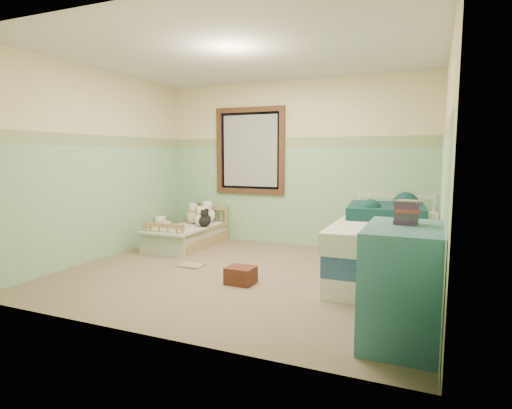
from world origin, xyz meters
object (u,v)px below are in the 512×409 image
at_px(plush_floor_cream, 161,233).
at_px(floor_book, 192,265).
at_px(red_pillow, 241,275).
at_px(toddler_bed_frame, 189,240).
at_px(twin_bed_frame, 386,269).
at_px(dresser, 402,283).
at_px(plush_floor_tan, 166,237).

xyz_separation_m(plush_floor_cream, floor_book, (1.21, -1.04, -0.13)).
height_order(red_pillow, floor_book, red_pillow).
distance_m(toddler_bed_frame, twin_bed_frame, 3.01).
xyz_separation_m(dresser, red_pillow, (-1.70, 0.77, -0.34)).
height_order(plush_floor_cream, floor_book, plush_floor_cream).
relative_size(plush_floor_cream, floor_book, 1.01).
relative_size(plush_floor_cream, plush_floor_tan, 1.11).
bearing_deg(floor_book, dresser, -23.81).
xyz_separation_m(plush_floor_cream, dresser, (3.77, -2.20, 0.29)).
distance_m(dresser, floor_book, 2.84).
xyz_separation_m(plush_floor_cream, twin_bed_frame, (3.50, -0.61, -0.04)).
height_order(plush_floor_tan, floor_book, plush_floor_tan).
relative_size(plush_floor_tan, floor_book, 0.91).
height_order(toddler_bed_frame, floor_book, toddler_bed_frame).
bearing_deg(floor_book, red_pillow, -23.66).
relative_size(dresser, floor_book, 3.01).
xyz_separation_m(dresser, floor_book, (-2.56, 1.15, -0.42)).
height_order(plush_floor_tan, red_pillow, plush_floor_tan).
height_order(toddler_bed_frame, twin_bed_frame, twin_bed_frame).
height_order(twin_bed_frame, dresser, dresser).
bearing_deg(red_pillow, toddler_bed_frame, 137.82).
bearing_deg(twin_bed_frame, red_pillow, -150.09).
relative_size(plush_floor_cream, dresser, 0.34).
bearing_deg(toddler_bed_frame, plush_floor_cream, 175.19).
distance_m(dresser, red_pillow, 1.89).
xyz_separation_m(toddler_bed_frame, red_pillow, (1.53, -1.38, 0.01)).
distance_m(plush_floor_cream, red_pillow, 2.52).
xyz_separation_m(toddler_bed_frame, plush_floor_tan, (-0.32, -0.13, 0.04)).
distance_m(twin_bed_frame, dresser, 1.64).
bearing_deg(twin_bed_frame, dresser, -80.39).
relative_size(red_pillow, floor_book, 1.02).
xyz_separation_m(plush_floor_cream, plush_floor_tan, (0.22, -0.18, -0.01)).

